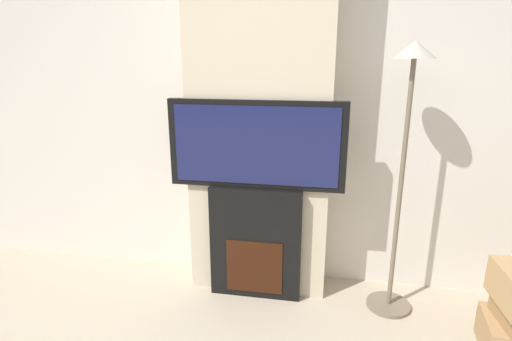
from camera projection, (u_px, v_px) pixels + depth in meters
wall_back at (264, 100)px, 2.85m from camera, size 6.00×0.06×2.70m
chimney_breast at (260, 103)px, 2.68m from camera, size 0.96×0.30×2.70m
fireplace at (256, 242)px, 2.80m from camera, size 0.63×0.15×0.80m
television at (256, 145)px, 2.60m from camera, size 1.17×0.07×0.58m
floor_lamp at (406, 136)px, 2.41m from camera, size 0.29×0.29×1.74m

